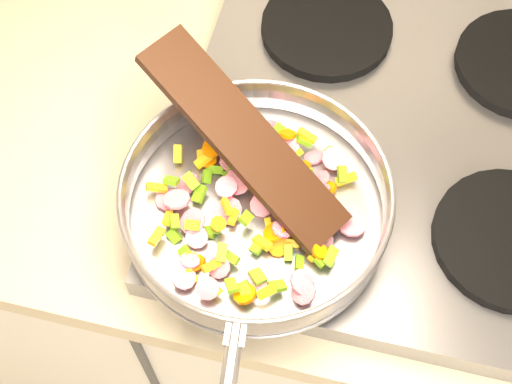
# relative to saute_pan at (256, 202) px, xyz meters

# --- Properties ---
(cooktop) EXTENTS (0.60, 0.60, 0.04)m
(cooktop) POSITION_rel_saute_pan_xyz_m (0.17, 0.18, -0.07)
(cooktop) COLOR #939399
(cooktop) RESTS_ON counter_top
(grate_fl) EXTENTS (0.19, 0.19, 0.02)m
(grate_fl) POSITION_rel_saute_pan_xyz_m (0.03, 0.04, -0.04)
(grate_fl) COLOR black
(grate_fl) RESTS_ON cooktop
(grate_fr) EXTENTS (0.19, 0.19, 0.02)m
(grate_fr) POSITION_rel_saute_pan_xyz_m (0.31, 0.04, -0.04)
(grate_fr) COLOR black
(grate_fr) RESTS_ON cooktop
(grate_bl) EXTENTS (0.19, 0.19, 0.02)m
(grate_bl) POSITION_rel_saute_pan_xyz_m (0.03, 0.32, -0.04)
(grate_bl) COLOR black
(grate_bl) RESTS_ON cooktop
(saute_pan) EXTENTS (0.36, 0.53, 0.06)m
(saute_pan) POSITION_rel_saute_pan_xyz_m (0.00, 0.00, 0.00)
(saute_pan) COLOR #9E9EA5
(saute_pan) RESTS_ON grate_fl
(vegetable_heap) EXTENTS (0.28, 0.28, 0.05)m
(vegetable_heap) POSITION_rel_saute_pan_xyz_m (0.00, 0.01, -0.01)
(vegetable_heap) COLOR #D41446
(vegetable_heap) RESTS_ON saute_pan
(wooden_spatula) EXTENTS (0.29, 0.21, 0.12)m
(wooden_spatula) POSITION_rel_saute_pan_xyz_m (-0.03, 0.06, 0.04)
(wooden_spatula) COLOR black
(wooden_spatula) RESTS_ON saute_pan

